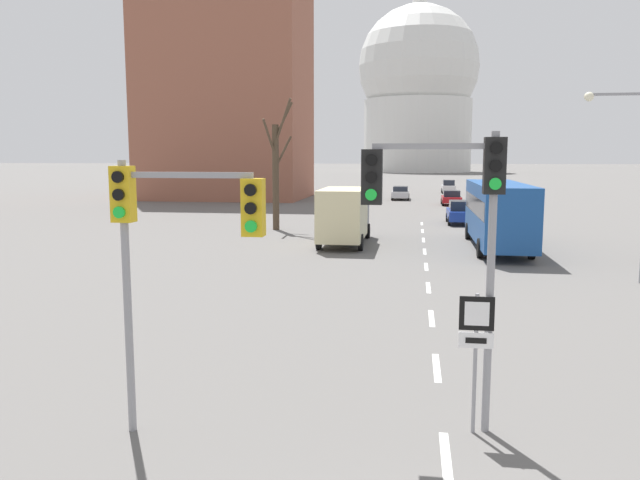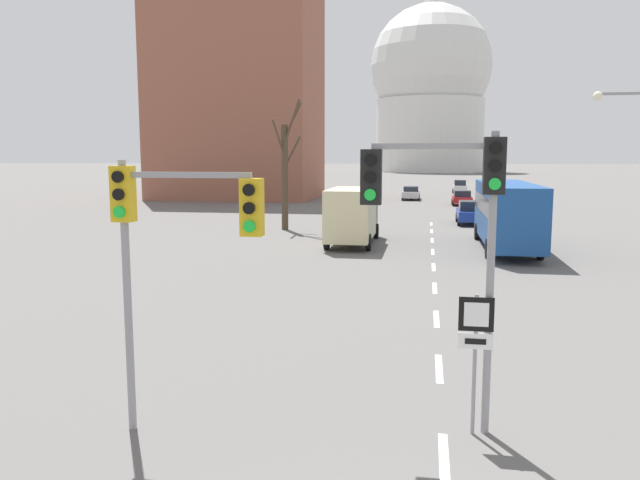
{
  "view_description": "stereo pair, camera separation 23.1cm",
  "coord_description": "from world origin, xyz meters",
  "px_view_note": "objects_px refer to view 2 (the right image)",
  "views": [
    {
      "loc": [
        -0.6,
        -5.63,
        4.89
      ],
      "look_at": [
        -2.34,
        5.86,
        3.32
      ],
      "focal_mm": 35.0,
      "sensor_mm": 36.0,
      "label": 1
    },
    {
      "loc": [
        -0.38,
        -5.59,
        4.89
      ],
      "look_at": [
        -2.34,
        5.86,
        3.32
      ],
      "focal_mm": 35.0,
      "sensor_mm": 36.0,
      "label": 2
    }
  ],
  "objects_px": {
    "sedan_near_left": "(462,198)",
    "delivery_truck": "(353,214)",
    "traffic_signal_centre_tall": "(450,206)",
    "sedan_mid_centre": "(411,193)",
    "city_bus": "(507,211)",
    "traffic_signal_near_left": "(169,228)",
    "route_sign_post": "(475,340)",
    "sedan_near_right": "(470,212)",
    "sedan_far_left": "(460,187)"
  },
  "relations": [
    {
      "from": "sedan_near_left",
      "to": "delivery_truck",
      "type": "distance_m",
      "value": 30.41
    },
    {
      "from": "traffic_signal_centre_tall",
      "to": "sedan_mid_centre",
      "type": "distance_m",
      "value": 60.2
    },
    {
      "from": "sedan_near_left",
      "to": "city_bus",
      "type": "xyz_separation_m",
      "value": [
        0.7,
        -29.93,
        1.3
      ]
    },
    {
      "from": "traffic_signal_centre_tall",
      "to": "delivery_truck",
      "type": "height_order",
      "value": "traffic_signal_centre_tall"
    },
    {
      "from": "sedan_near_left",
      "to": "sedan_mid_centre",
      "type": "relative_size",
      "value": 0.85
    },
    {
      "from": "traffic_signal_near_left",
      "to": "route_sign_post",
      "type": "xyz_separation_m",
      "value": [
        5.23,
        0.8,
        -1.95
      ]
    },
    {
      "from": "sedan_near_right",
      "to": "city_bus",
      "type": "relative_size",
      "value": 0.42
    },
    {
      "from": "traffic_signal_near_left",
      "to": "city_bus",
      "type": "height_order",
      "value": "traffic_signal_near_left"
    },
    {
      "from": "sedan_mid_centre",
      "to": "route_sign_post",
      "type": "bearing_deg",
      "value": -87.49
    },
    {
      "from": "sedan_far_left",
      "to": "city_bus",
      "type": "bearing_deg",
      "value": -90.08
    },
    {
      "from": "city_bus",
      "to": "traffic_signal_near_left",
      "type": "bearing_deg",
      "value": -109.71
    },
    {
      "from": "delivery_truck",
      "to": "city_bus",
      "type": "bearing_deg",
      "value": -3.39
    },
    {
      "from": "route_sign_post",
      "to": "sedan_near_left",
      "type": "bearing_deg",
      "value": 87.19
    },
    {
      "from": "sedan_mid_centre",
      "to": "city_bus",
      "type": "height_order",
      "value": "city_bus"
    },
    {
      "from": "sedan_near_right",
      "to": "route_sign_post",
      "type": "bearing_deg",
      "value": -93.57
    },
    {
      "from": "sedan_near_left",
      "to": "city_bus",
      "type": "height_order",
      "value": "city_bus"
    },
    {
      "from": "route_sign_post",
      "to": "sedan_far_left",
      "type": "height_order",
      "value": "route_sign_post"
    },
    {
      "from": "sedan_near_right",
      "to": "delivery_truck",
      "type": "xyz_separation_m",
      "value": [
        -7.12,
        -11.81,
        0.85
      ]
    },
    {
      "from": "delivery_truck",
      "to": "sedan_near_right",
      "type": "bearing_deg",
      "value": 58.9
    },
    {
      "from": "city_bus",
      "to": "delivery_truck",
      "type": "height_order",
      "value": "city_bus"
    },
    {
      "from": "traffic_signal_near_left",
      "to": "route_sign_post",
      "type": "height_order",
      "value": "traffic_signal_near_left"
    },
    {
      "from": "traffic_signal_centre_tall",
      "to": "route_sign_post",
      "type": "distance_m",
      "value": 2.36
    },
    {
      "from": "traffic_signal_near_left",
      "to": "city_bus",
      "type": "relative_size",
      "value": 0.45
    },
    {
      "from": "traffic_signal_centre_tall",
      "to": "traffic_signal_near_left",
      "type": "distance_m",
      "value": 4.84
    },
    {
      "from": "traffic_signal_near_left",
      "to": "route_sign_post",
      "type": "bearing_deg",
      "value": 8.72
    },
    {
      "from": "traffic_signal_centre_tall",
      "to": "route_sign_post",
      "type": "relative_size",
      "value": 2.1
    },
    {
      "from": "traffic_signal_centre_tall",
      "to": "sedan_far_left",
      "type": "distance_m",
      "value": 73.18
    },
    {
      "from": "traffic_signal_centre_tall",
      "to": "traffic_signal_near_left",
      "type": "relative_size",
      "value": 1.1
    },
    {
      "from": "traffic_signal_near_left",
      "to": "sedan_mid_centre",
      "type": "relative_size",
      "value": 1.05
    },
    {
      "from": "traffic_signal_near_left",
      "to": "sedan_near_left",
      "type": "bearing_deg",
      "value": 81.71
    },
    {
      "from": "sedan_near_left",
      "to": "sedan_near_right",
      "type": "distance_m",
      "value": 17.64
    },
    {
      "from": "traffic_signal_centre_tall",
      "to": "sedan_near_right",
      "type": "xyz_separation_m",
      "value": [
        2.7,
        35.17,
        -3.19
      ]
    },
    {
      "from": "traffic_signal_near_left",
      "to": "delivery_truck",
      "type": "relative_size",
      "value": 0.67
    },
    {
      "from": "route_sign_post",
      "to": "sedan_near_right",
      "type": "bearing_deg",
      "value": 86.43
    },
    {
      "from": "route_sign_post",
      "to": "sedan_near_right",
      "type": "height_order",
      "value": "route_sign_post"
    },
    {
      "from": "delivery_truck",
      "to": "sedan_far_left",
      "type": "bearing_deg",
      "value": 80.53
    },
    {
      "from": "sedan_near_right",
      "to": "city_bus",
      "type": "bearing_deg",
      "value": -84.95
    },
    {
      "from": "traffic_signal_near_left",
      "to": "city_bus",
      "type": "bearing_deg",
      "value": 70.29
    },
    {
      "from": "traffic_signal_centre_tall",
      "to": "traffic_signal_near_left",
      "type": "height_order",
      "value": "traffic_signal_centre_tall"
    },
    {
      "from": "sedan_far_left",
      "to": "traffic_signal_near_left",
      "type": "bearing_deg",
      "value": -96.63
    },
    {
      "from": "sedan_near_left",
      "to": "sedan_mid_centre",
      "type": "bearing_deg",
      "value": 125.77
    },
    {
      "from": "traffic_signal_near_left",
      "to": "sedan_mid_centre",
      "type": "xyz_separation_m",
      "value": [
        2.6,
        60.98,
        -2.9
      ]
    },
    {
      "from": "sedan_near_left",
      "to": "sedan_mid_centre",
      "type": "xyz_separation_m",
      "value": [
        -5.23,
        7.26,
        0.03
      ]
    },
    {
      "from": "sedan_far_left",
      "to": "traffic_signal_centre_tall",
      "type": "bearing_deg",
      "value": -93.02
    },
    {
      "from": "traffic_signal_centre_tall",
      "to": "traffic_signal_near_left",
      "type": "bearing_deg",
      "value": -169.12
    },
    {
      "from": "traffic_signal_centre_tall",
      "to": "sedan_near_left",
      "type": "height_order",
      "value": "traffic_signal_centre_tall"
    },
    {
      "from": "delivery_truck",
      "to": "traffic_signal_centre_tall",
      "type": "bearing_deg",
      "value": -79.27
    },
    {
      "from": "sedan_far_left",
      "to": "city_bus",
      "type": "height_order",
      "value": "city_bus"
    },
    {
      "from": "traffic_signal_near_left",
      "to": "sedan_far_left",
      "type": "height_order",
      "value": "traffic_signal_near_left"
    },
    {
      "from": "traffic_signal_centre_tall",
      "to": "traffic_signal_near_left",
      "type": "xyz_separation_m",
      "value": [
        -4.74,
        -0.91,
        -0.37
      ]
    }
  ]
}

